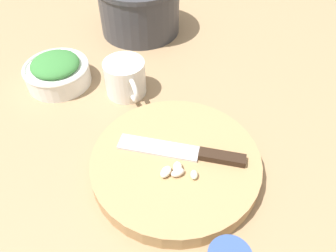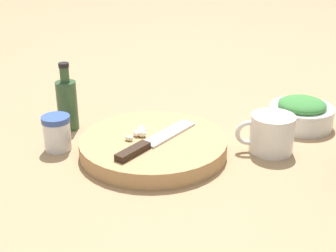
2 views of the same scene
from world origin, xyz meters
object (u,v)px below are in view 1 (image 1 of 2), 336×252
Objects in this scene: cutting_board at (176,164)px; chef_knife at (189,152)px; stock_pot at (140,7)px; garlic_cloves at (176,171)px; coffee_mug at (125,78)px; herb_bowl at (57,71)px.

chef_knife is at bearing 63.79° from cutting_board.
cutting_board is 0.03m from chef_knife.
stock_pot reaches higher than cutting_board.
chef_knife is 0.05m from garlic_cloves.
stock_pot is (-0.18, 0.22, 0.03)m from coffee_mug.
chef_knife is (0.01, 0.02, 0.02)m from cutting_board.
garlic_cloves is 0.26× the size of stock_pot.
cutting_board is 0.04m from garlic_cloves.
garlic_cloves is (0.02, -0.02, 0.02)m from cutting_board.
cutting_board is 0.51m from stock_pot.
garlic_cloves is (0.01, -0.05, 0.00)m from chef_knife.
stock_pot is at bearing 142.46° from garlic_cloves.
chef_knife is 3.61× the size of garlic_cloves.
coffee_mug is at bearing 158.93° from cutting_board.
herb_bowl is at bearing -83.87° from stock_pot.
cutting_board is at bearing -21.07° from coffee_mug.
cutting_board is 1.35× the size of stock_pot.
herb_bowl is 0.17m from coffee_mug.
coffee_mug is (0.14, 0.08, 0.01)m from herb_bowl.
cutting_board is 0.37m from herb_bowl.
herb_bowl reaches higher than garlic_cloves.
herb_bowl reaches higher than cutting_board.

